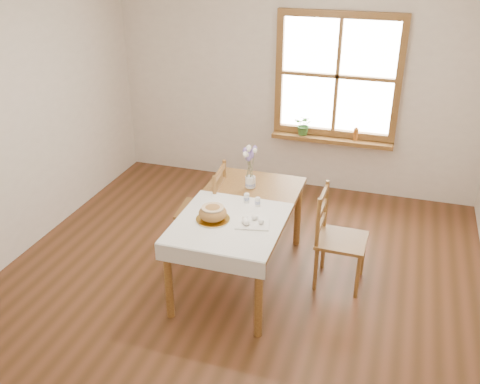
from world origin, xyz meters
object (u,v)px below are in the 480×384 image
object	(u,v)px
dining_table	(240,215)
flower_vase	(250,183)
bread_plate	(213,219)
chair_right	(342,239)
chair_left	(201,209)

from	to	relation	value
dining_table	flower_vase	distance (m)	0.43
dining_table	bread_plate	bearing A→B (deg)	-114.23
chair_right	bread_plate	world-z (taller)	chair_right
chair_left	flower_vase	distance (m)	0.60
chair_right	bread_plate	distance (m)	1.21
dining_table	flower_vase	xyz separation A→B (m)	(-0.02, 0.40, 0.14)
bread_plate	flower_vase	world-z (taller)	flower_vase
flower_vase	bread_plate	bearing A→B (deg)	-99.30
bread_plate	flower_vase	size ratio (longest dim) A/B	2.60
chair_left	bread_plate	world-z (taller)	chair_left
dining_table	chair_right	distance (m)	0.95
flower_vase	chair_left	bearing A→B (deg)	-172.40
bread_plate	flower_vase	distance (m)	0.73
dining_table	chair_right	xyz separation A→B (m)	(0.91, 0.19, -0.19)
dining_table	bread_plate	world-z (taller)	bread_plate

